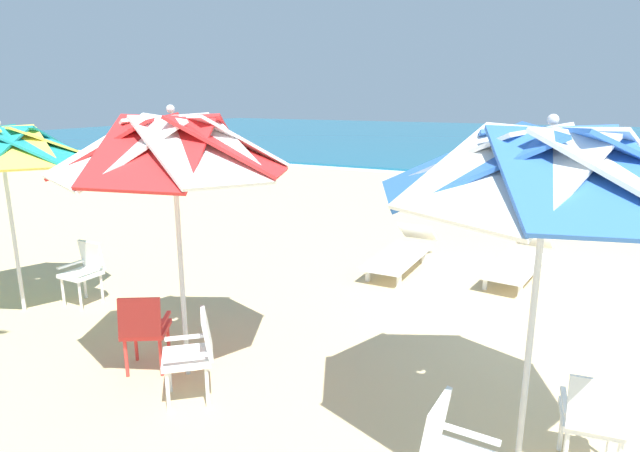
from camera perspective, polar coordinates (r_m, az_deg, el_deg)
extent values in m
plane|color=#D3B784|center=(7.79, 29.16, -9.23)|extent=(80.00, 80.00, 0.00)
cube|color=#19607F|center=(37.51, 27.78, 8.10)|extent=(80.00, 36.00, 0.10)
cube|color=white|center=(19.32, 28.11, 3.88)|extent=(80.00, 0.70, 0.01)
cylinder|color=silver|center=(4.35, 21.84, -10.57)|extent=(0.05, 0.05, 2.20)
cube|color=blue|center=(4.24, 30.94, 5.66)|extent=(1.37, 1.27, 0.55)
cube|color=white|center=(4.55, 26.73, 6.58)|extent=(1.28, 1.33, 0.55)
cube|color=blue|center=(4.57, 21.12, 7.16)|extent=(1.27, 1.37, 0.55)
cube|color=white|center=(4.30, 16.47, 7.15)|extent=(1.33, 1.28, 0.55)
cube|color=blue|center=(3.87, 15.23, 6.53)|extent=(1.37, 1.27, 0.55)
cube|color=white|center=(3.51, 19.23, 5.53)|extent=(1.28, 1.33, 0.55)
cube|color=blue|center=(3.48, 26.53, 4.77)|extent=(1.27, 1.37, 0.55)
sphere|color=silver|center=(3.99, 23.89, 10.46)|extent=(0.08, 0.08, 0.08)
cube|color=white|center=(3.87, 12.32, -20.38)|extent=(0.12, 0.42, 0.40)
cube|color=white|center=(4.06, 16.05, -20.84)|extent=(0.40, 0.07, 0.03)
cube|color=white|center=(4.74, 27.33, -18.02)|extent=(0.49, 0.49, 0.05)
cube|color=white|center=(4.46, 27.97, -16.87)|extent=(0.43, 0.14, 0.40)
cube|color=white|center=(4.66, 24.95, -16.76)|extent=(0.09, 0.40, 0.03)
cube|color=white|center=(4.72, 29.99, -16.95)|extent=(0.09, 0.40, 0.03)
cylinder|color=white|center=(4.99, 24.66, -19.18)|extent=(0.04, 0.04, 0.41)
cylinder|color=white|center=(5.04, 28.87, -19.33)|extent=(0.04, 0.04, 0.41)
cylinder|color=silver|center=(5.45, -14.75, -5.12)|extent=(0.05, 0.05, 2.18)
cube|color=red|center=(5.03, -9.65, 8.57)|extent=(1.27, 1.19, 0.58)
cube|color=white|center=(5.45, -10.35, 8.94)|extent=(1.20, 1.23, 0.58)
cube|color=red|center=(5.71, -13.77, 8.99)|extent=(1.19, 1.27, 0.58)
cube|color=white|center=(5.69, -18.04, 8.69)|extent=(1.23, 1.20, 0.58)
cube|color=red|center=(5.40, -21.18, 8.19)|extent=(1.27, 1.19, 0.58)
cube|color=white|center=(4.98, -21.38, 7.77)|extent=(1.20, 1.23, 0.58)
cube|color=red|center=(4.68, -17.88, 7.71)|extent=(1.19, 1.27, 0.58)
cube|color=white|center=(4.70, -12.71, 8.07)|extent=(1.23, 1.20, 0.58)
sphere|color=silver|center=(5.17, -15.87, 12.08)|extent=(0.08, 0.08, 0.08)
cube|color=red|center=(5.93, -18.27, -10.58)|extent=(0.60, 0.60, 0.05)
cube|color=red|center=(5.66, -18.96, -9.33)|extent=(0.41, 0.29, 0.40)
cube|color=red|center=(5.94, -20.24, -9.54)|extent=(0.23, 0.36, 0.03)
cube|color=red|center=(5.83, -16.43, -9.66)|extent=(0.23, 0.36, 0.03)
cylinder|color=red|center=(6.22, -19.29, -11.82)|extent=(0.04, 0.04, 0.41)
cylinder|color=red|center=(6.14, -16.06, -11.94)|extent=(0.04, 0.04, 0.41)
cylinder|color=red|center=(5.92, -20.22, -13.27)|extent=(0.04, 0.04, 0.41)
cylinder|color=red|center=(5.83, -16.82, -13.43)|extent=(0.04, 0.04, 0.41)
cube|color=white|center=(5.25, -14.25, -13.59)|extent=(0.62, 0.62, 0.05)
cube|color=white|center=(5.15, -12.14, -11.25)|extent=(0.34, 0.38, 0.40)
cube|color=white|center=(5.02, -14.35, -13.52)|extent=(0.33, 0.29, 0.03)
cube|color=white|center=(5.38, -14.30, -11.58)|extent=(0.33, 0.29, 0.03)
cylinder|color=white|center=(5.22, -16.13, -16.83)|extent=(0.04, 0.04, 0.41)
cylinder|color=white|center=(5.52, -15.97, -14.99)|extent=(0.04, 0.04, 0.41)
cylinder|color=white|center=(5.20, -12.09, -16.65)|extent=(0.04, 0.04, 0.41)
cylinder|color=white|center=(5.51, -12.20, -14.81)|extent=(0.04, 0.04, 0.41)
cylinder|color=silver|center=(7.97, -30.20, -0.91)|extent=(0.05, 0.05, 2.10)
cube|color=teal|center=(7.50, -27.96, 7.73)|extent=(1.23, 1.15, 0.48)
cube|color=#EFDB4C|center=(7.90, -27.50, 8.02)|extent=(1.15, 1.21, 0.48)
cube|color=teal|center=(8.22, -29.17, 8.00)|extent=(1.15, 1.23, 0.48)
cube|color=#EFDB4C|center=(7.28, -30.52, 7.29)|extent=(1.21, 1.15, 0.48)
cube|color=white|center=(7.98, -24.45, -4.78)|extent=(0.45, 0.45, 0.05)
cube|color=white|center=(8.03, -23.49, -2.88)|extent=(0.42, 0.11, 0.40)
cube|color=white|center=(7.80, -23.62, -4.27)|extent=(0.05, 0.40, 0.03)
cube|color=white|center=(8.11, -25.39, -3.78)|extent=(0.05, 0.40, 0.03)
cylinder|color=white|center=(7.82, -24.50, -6.96)|extent=(0.04, 0.04, 0.41)
cylinder|color=white|center=(8.10, -26.03, -6.44)|extent=(0.04, 0.04, 0.41)
cylinder|color=white|center=(8.02, -22.51, -6.25)|extent=(0.04, 0.04, 0.41)
cylinder|color=white|center=(8.29, -24.08, -5.77)|extent=(0.04, 0.04, 0.41)
cube|color=white|center=(8.79, 20.33, -4.03)|extent=(0.86, 1.77, 0.06)
cube|color=white|center=(9.73, 22.00, -1.33)|extent=(0.67, 0.56, 0.36)
cube|color=white|center=(8.19, 20.85, -6.42)|extent=(0.06, 0.06, 0.22)
cube|color=white|center=(8.31, 17.42, -5.84)|extent=(0.06, 0.06, 0.22)
cube|color=white|center=(9.37, 22.76, -4.05)|extent=(0.06, 0.06, 0.22)
cube|color=white|center=(9.48, 19.75, -3.58)|extent=(0.06, 0.06, 0.22)
cube|color=white|center=(8.74, 8.39, -3.37)|extent=(0.67, 1.71, 0.06)
cube|color=white|center=(9.66, 10.54, -0.64)|extent=(0.62, 0.49, 0.36)
cube|color=white|center=(8.14, 8.54, -5.75)|extent=(0.06, 0.06, 0.22)
cube|color=white|center=(8.31, 5.20, -5.23)|extent=(0.06, 0.06, 0.22)
cube|color=white|center=(9.29, 11.17, -3.35)|extent=(0.06, 0.06, 0.22)
cube|color=white|center=(9.44, 8.20, -2.95)|extent=(0.06, 0.06, 0.22)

